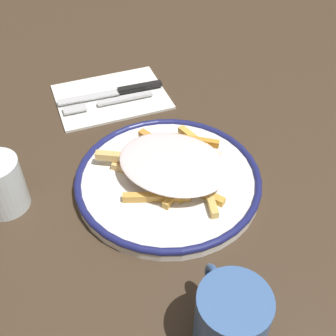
% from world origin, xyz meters
% --- Properties ---
extents(ground_plane, '(2.60, 2.60, 0.00)m').
position_xyz_m(ground_plane, '(0.00, 0.00, 0.00)').
color(ground_plane, '#3D2E20').
extents(plate, '(0.29, 0.29, 0.02)m').
position_xyz_m(plate, '(0.00, 0.00, 0.01)').
color(plate, white).
rests_on(plate, ground_plane).
extents(fries_heap, '(0.22, 0.22, 0.03)m').
position_xyz_m(fries_heap, '(0.00, -0.00, 0.04)').
color(fries_heap, '#DEB660').
rests_on(fries_heap, plate).
extents(napkin, '(0.17, 0.22, 0.01)m').
position_xyz_m(napkin, '(0.26, 0.03, 0.00)').
color(napkin, silver).
rests_on(napkin, ground_plane).
extents(fork, '(0.02, 0.18, 0.01)m').
position_xyz_m(fork, '(0.24, 0.04, 0.01)').
color(fork, silver).
rests_on(fork, napkin).
extents(knife, '(0.02, 0.21, 0.01)m').
position_xyz_m(knife, '(0.26, 0.01, 0.01)').
color(knife, black).
rests_on(knife, napkin).
extents(water_glass, '(0.07, 0.07, 0.09)m').
position_xyz_m(water_glass, '(0.04, 0.24, 0.04)').
color(water_glass, silver).
rests_on(water_glass, ground_plane).
extents(coffee_mug, '(0.11, 0.08, 0.09)m').
position_xyz_m(coffee_mug, '(-0.26, 0.02, 0.05)').
color(coffee_mug, '#3A5F9A').
rests_on(coffee_mug, ground_plane).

